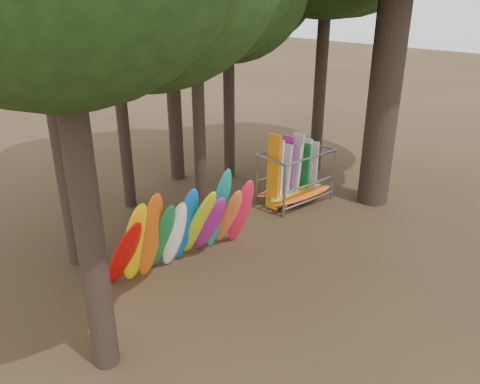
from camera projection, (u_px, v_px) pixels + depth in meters
ground at (282, 240)px, 15.55m from camera, size 120.00×120.00×0.00m
kayak_row at (183, 229)px, 13.44m from camera, size 4.91×1.96×3.14m
storage_rack at (295, 178)px, 18.11m from camera, size 3.05×1.58×2.88m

